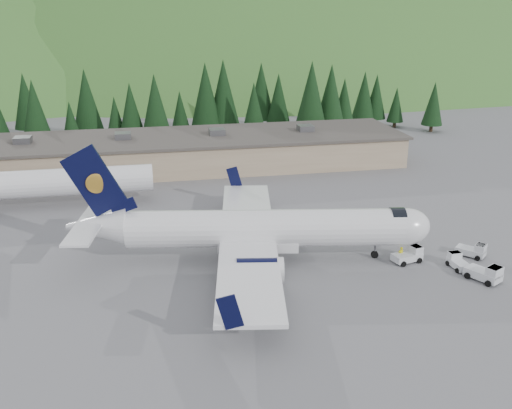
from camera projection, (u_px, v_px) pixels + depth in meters
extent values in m
plane|color=#5C5C61|center=(267.00, 259.00, 59.62)|extent=(600.00, 600.00, 0.00)
cylinder|color=white|center=(268.00, 228.00, 58.47)|extent=(28.92, 8.73, 3.85)
ellipsoid|color=white|center=(406.00, 227.00, 58.84)|extent=(5.60, 4.66, 3.85)
cylinder|color=black|center=(397.00, 223.00, 58.66)|extent=(1.96, 3.37, 3.18)
cone|color=white|center=(97.00, 226.00, 57.88)|extent=(6.72, 4.85, 3.85)
cube|color=white|center=(258.00, 243.00, 58.97)|extent=(8.64, 4.64, 1.02)
cube|color=white|center=(248.00, 238.00, 58.75)|extent=(11.54, 35.28, 0.36)
cube|color=black|center=(234.00, 177.00, 74.70)|extent=(2.07, 0.51, 2.94)
cube|color=black|center=(230.00, 312.00, 41.84)|extent=(2.07, 0.51, 2.94)
cylinder|color=black|center=(256.00, 224.00, 64.67)|extent=(4.64, 3.06, 2.36)
cylinder|color=white|center=(273.00, 224.00, 64.72)|extent=(1.04, 2.57, 2.50)
cube|color=white|center=(256.00, 220.00, 64.48)|extent=(2.26, 0.64, 0.92)
cylinder|color=black|center=(260.00, 270.00, 53.46)|extent=(4.64, 3.06, 2.36)
cylinder|color=white|center=(280.00, 270.00, 53.51)|extent=(1.04, 2.57, 2.50)
cube|color=white|center=(260.00, 265.00, 53.27)|extent=(2.26, 0.64, 0.92)
cube|color=black|center=(94.00, 181.00, 56.30)|extent=(6.29, 1.39, 7.52)
ellipsoid|color=gold|center=(97.00, 182.00, 56.56)|extent=(2.03, 0.53, 2.03)
ellipsoid|color=gold|center=(96.00, 184.00, 56.18)|extent=(2.03, 0.53, 2.03)
cube|color=black|center=(123.00, 206.00, 57.25)|extent=(2.83, 0.74, 2.03)
cube|color=white|center=(91.00, 221.00, 57.69)|extent=(4.83, 13.07, 0.23)
cylinder|color=slate|center=(375.00, 250.00, 59.61)|extent=(0.24, 0.24, 1.84)
cylinder|color=black|center=(375.00, 254.00, 59.78)|extent=(0.82, 0.42, 0.78)
cylinder|color=slate|center=(238.00, 240.00, 61.81)|extent=(0.28, 0.28, 2.05)
cylinder|color=black|center=(242.00, 244.00, 61.97)|extent=(1.17, 0.55, 1.13)
cylinder|color=black|center=(234.00, 244.00, 61.95)|extent=(1.17, 0.55, 1.13)
cylinder|color=slate|center=(238.00, 262.00, 56.59)|extent=(0.28, 0.28, 2.05)
cylinder|color=black|center=(242.00, 266.00, 56.75)|extent=(1.17, 0.55, 1.13)
cylinder|color=black|center=(234.00, 266.00, 56.73)|extent=(1.17, 0.55, 1.13)
cylinder|color=white|center=(68.00, 182.00, 74.77)|extent=(22.00, 3.60, 3.60)
cube|color=silver|center=(407.00, 257.00, 58.82)|extent=(3.32, 2.19, 0.71)
cube|color=silver|center=(415.00, 250.00, 59.02)|extent=(1.32, 1.62, 0.92)
cube|color=black|center=(415.00, 246.00, 58.89)|extent=(1.20, 1.50, 0.10)
cylinder|color=black|center=(409.00, 255.00, 60.01)|extent=(0.61, 0.35, 0.57)
cylinder|color=black|center=(420.00, 260.00, 58.62)|extent=(0.61, 0.35, 0.57)
cylinder|color=black|center=(394.00, 258.00, 59.21)|extent=(0.61, 0.35, 0.57)
cylinder|color=black|center=(404.00, 264.00, 57.81)|extent=(0.61, 0.35, 0.57)
cube|color=silver|center=(470.00, 251.00, 60.20)|extent=(3.03, 3.12, 0.68)
cube|color=silver|center=(481.00, 248.00, 59.47)|extent=(1.65, 1.63, 0.87)
cube|color=black|center=(481.00, 245.00, 59.34)|extent=(1.52, 1.49, 0.10)
cylinder|color=black|center=(482.00, 253.00, 60.34)|extent=(0.52, 0.54, 0.54)
cylinder|color=black|center=(477.00, 258.00, 59.15)|extent=(0.52, 0.54, 0.54)
cylinder|color=black|center=(463.00, 249.00, 61.41)|extent=(0.52, 0.54, 0.54)
cylinder|color=black|center=(459.00, 254.00, 60.23)|extent=(0.52, 0.54, 0.54)
cube|color=silver|center=(459.00, 264.00, 57.35)|extent=(1.42, 2.70, 0.62)
cube|color=silver|center=(455.00, 256.00, 57.98)|extent=(1.27, 0.93, 0.80)
cube|color=black|center=(455.00, 252.00, 57.87)|extent=(1.18, 0.84, 0.09)
cylinder|color=black|center=(447.00, 263.00, 58.08)|extent=(0.21, 0.50, 0.50)
cylinder|color=black|center=(460.00, 262.00, 58.39)|extent=(0.21, 0.50, 0.50)
cylinder|color=black|center=(457.00, 271.00, 56.46)|extent=(0.21, 0.50, 0.50)
cylinder|color=black|center=(470.00, 269.00, 56.77)|extent=(0.21, 0.50, 0.50)
cube|color=gray|center=(187.00, 152.00, 93.03)|extent=(70.00, 16.00, 4.80)
cube|color=#47423D|center=(186.00, 137.00, 92.19)|extent=(71.00, 17.00, 0.40)
cube|color=slate|center=(23.00, 140.00, 87.27)|extent=(2.50, 2.50, 1.00)
cube|color=slate|center=(123.00, 136.00, 90.09)|extent=(2.50, 2.50, 1.00)
cube|color=slate|center=(217.00, 132.00, 92.91)|extent=(2.50, 2.50, 1.00)
cube|color=slate|center=(305.00, 128.00, 95.74)|extent=(2.50, 2.50, 1.00)
cube|color=silver|center=(483.00, 274.00, 54.91)|extent=(2.96, 3.65, 0.76)
cube|color=silver|center=(494.00, 272.00, 53.89)|extent=(1.86, 1.67, 0.98)
cube|color=black|center=(495.00, 268.00, 53.75)|extent=(1.71, 1.53, 0.11)
cylinder|color=black|center=(498.00, 278.00, 54.72)|extent=(0.50, 0.65, 0.61)
cylinder|color=black|center=(488.00, 284.00, 53.69)|extent=(0.50, 0.65, 0.61)
cylinder|color=black|center=(477.00, 271.00, 56.32)|extent=(0.50, 0.65, 0.61)
cylinder|color=black|center=(467.00, 276.00, 55.28)|extent=(0.50, 0.65, 0.61)
imported|color=yellow|center=(401.00, 254.00, 58.91)|extent=(0.59, 0.40, 1.59)
cone|color=black|center=(25.00, 101.00, 112.58)|extent=(5.33, 5.33, 10.89)
cone|color=black|center=(35.00, 110.00, 102.41)|extent=(5.35, 5.35, 10.94)
cone|color=black|center=(71.00, 121.00, 106.05)|extent=(3.52, 3.52, 7.21)
cone|color=black|center=(86.00, 99.00, 110.64)|extent=(5.74, 5.74, 11.75)
cone|color=black|center=(115.00, 117.00, 108.02)|extent=(3.75, 3.75, 7.68)
cone|color=black|center=(131.00, 110.00, 106.66)|extent=(4.89, 4.89, 10.00)
cone|color=black|center=(155.00, 105.00, 105.66)|extent=(5.59, 5.59, 11.43)
cone|color=black|center=(180.00, 110.00, 114.49)|extent=(3.79, 3.79, 7.75)
cone|color=black|center=(206.00, 94.00, 113.41)|extent=(6.12, 6.12, 12.52)
cone|color=black|center=(224.00, 92.00, 114.83)|extent=(6.30, 6.30, 12.89)
cone|color=black|center=(254.00, 108.00, 109.88)|extent=(4.72, 4.72, 9.66)
cone|color=black|center=(261.00, 91.00, 120.75)|extent=(5.80, 5.80, 11.87)
cone|color=black|center=(278.00, 98.00, 119.19)|extent=(4.98, 4.98, 10.19)
cone|color=black|center=(311.00, 95.00, 110.90)|extent=(6.34, 6.34, 12.97)
cone|color=black|center=(331.00, 95.00, 113.64)|extent=(5.98, 5.98, 12.23)
cone|color=black|center=(344.00, 102.00, 117.45)|extent=(4.65, 4.65, 9.52)
cone|color=black|center=(364.00, 95.00, 122.73)|extent=(4.97, 4.97, 10.17)
cone|color=black|center=(376.00, 97.00, 123.94)|extent=(4.66, 4.66, 9.53)
cone|color=black|center=(396.00, 105.00, 122.63)|extent=(3.59, 3.59, 7.35)
cone|color=black|center=(434.00, 103.00, 117.84)|extent=(4.34, 4.34, 8.87)
ellipsoid|color=#2C5B1B|center=(257.00, 242.00, 280.20)|extent=(420.00, 300.00, 300.00)
ellipsoid|color=#2C5B1B|center=(440.00, 201.00, 339.77)|extent=(392.00, 280.00, 280.00)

